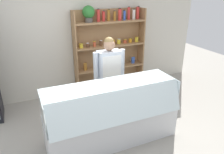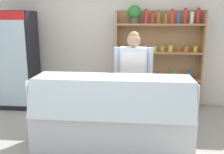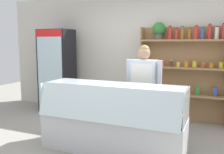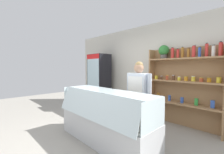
# 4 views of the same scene
# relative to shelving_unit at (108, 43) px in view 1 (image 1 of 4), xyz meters

# --- Properties ---
(ground_plane) EXTENTS (12.00, 12.00, 0.00)m
(ground_plane) POSITION_rel_shelving_unit_xyz_m (-0.93, -1.86, -1.16)
(ground_plane) COLOR gray
(back_wall) EXTENTS (6.80, 0.10, 2.70)m
(back_wall) POSITION_rel_shelving_unit_xyz_m (-0.93, 0.19, 0.19)
(back_wall) COLOR beige
(back_wall) RESTS_ON ground
(shelving_unit) EXTENTS (1.70, 0.29, 2.02)m
(shelving_unit) POSITION_rel_shelving_unit_xyz_m (0.00, 0.00, 0.00)
(shelving_unit) COLOR #9E754C
(shelving_unit) RESTS_ON ground
(deli_display_case) EXTENTS (2.12, 0.73, 1.01)m
(deli_display_case) POSITION_rel_shelving_unit_xyz_m (-0.71, -1.85, -0.84)
(deli_display_case) COLOR silver
(deli_display_case) RESTS_ON ground
(shop_clerk) EXTENTS (0.61, 0.25, 1.57)m
(shop_clerk) POSITION_rel_shelving_unit_xyz_m (-0.44, -1.14, -0.23)
(shop_clerk) COLOR #4C4233
(shop_clerk) RESTS_ON ground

